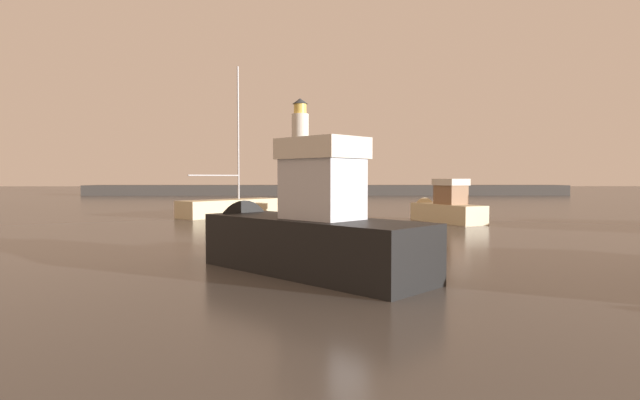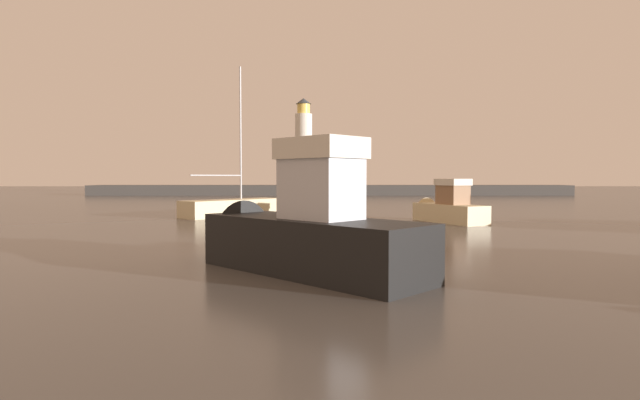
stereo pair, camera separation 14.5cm
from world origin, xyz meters
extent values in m
plane|color=#4C4742|center=(0.00, 36.24, 0.00)|extent=(220.00, 220.00, 0.00)
cube|color=#423F3D|center=(0.00, 72.47, 0.72)|extent=(68.80, 5.19, 1.43)
cylinder|color=silver|center=(-3.83, 72.47, 6.57)|extent=(2.45, 2.45, 10.28)
cylinder|color=#F2CC59|center=(-3.83, 72.47, 12.43)|extent=(1.84, 1.84, 1.44)
cone|color=#33383D|center=(-3.83, 72.47, 13.56)|extent=(2.21, 2.21, 0.82)
cube|color=black|center=(-2.02, 11.84, 0.74)|extent=(6.31, 6.30, 1.48)
cone|color=black|center=(-4.79, 14.61, 0.81)|extent=(2.86, 2.86, 2.09)
cube|color=silver|center=(-1.76, 11.58, 2.25)|extent=(2.33, 2.33, 1.55)
cube|color=silver|center=(-1.76, 11.58, 3.30)|extent=(2.56, 2.56, 0.54)
cube|color=beige|center=(5.64, 27.19, 0.52)|extent=(3.46, 5.12, 1.04)
cone|color=beige|center=(4.48, 29.79, 0.57)|extent=(1.98, 1.94, 1.53)
cube|color=#8C6647|center=(5.76, 26.95, 1.57)|extent=(1.74, 1.95, 1.06)
cube|color=silver|center=(5.76, 26.95, 2.29)|extent=(1.91, 2.15, 0.37)
cube|color=beige|center=(-7.49, 32.26, 0.55)|extent=(6.30, 6.75, 1.09)
cylinder|color=#B7B7BC|center=(-7.00, 32.80, 5.52)|extent=(0.12, 0.12, 8.85)
cylinder|color=#B7B7BC|center=(-8.33, 31.30, 2.69)|extent=(2.73, 3.06, 0.09)
camera|label=1|loc=(-2.00, -1.59, 2.55)|focal=28.63mm
camera|label=2|loc=(-1.85, -1.59, 2.55)|focal=28.63mm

